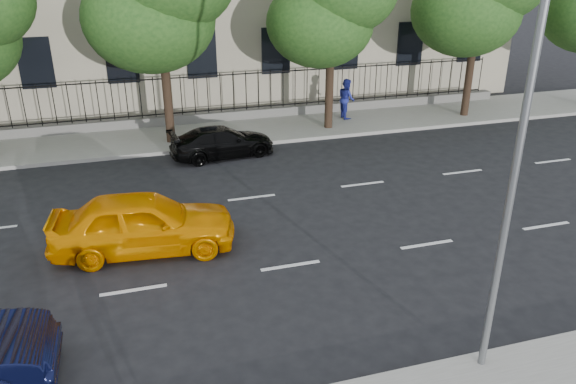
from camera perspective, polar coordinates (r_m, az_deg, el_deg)
The scene contains 8 objects.
ground at distance 12.88m, azimuth 3.54°, elevation -13.06°, with size 120.00×120.00×0.00m, color black.
far_sidewalk at distance 25.10m, azimuth -7.37°, elevation 5.95°, with size 60.00×4.00×0.15m, color gray.
lane_markings at distance 16.73m, azimuth -1.98°, elevation -3.62°, with size 49.60×4.62×0.01m, color silver, non-canonical shape.
iron_fence at distance 26.55m, azimuth -8.07°, elevation 8.20°, with size 30.00×0.50×2.20m.
street_light at distance 10.31m, azimuth 21.07°, elevation 7.78°, with size 0.25×3.32×8.05m.
yellow_taxi at distance 15.68m, azimuth -14.50°, elevation -3.03°, with size 1.97×4.90×1.67m, color orange.
black_sedan at distance 22.31m, azimuth -6.69°, elevation 5.09°, with size 1.67×4.11×1.19m, color black.
pedestrian_far at distance 26.82m, azimuth 5.96°, elevation 9.43°, with size 0.90×0.70×1.86m, color navy.
Camera 1 is at (-3.66, -9.62, 7.74)m, focal length 35.00 mm.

